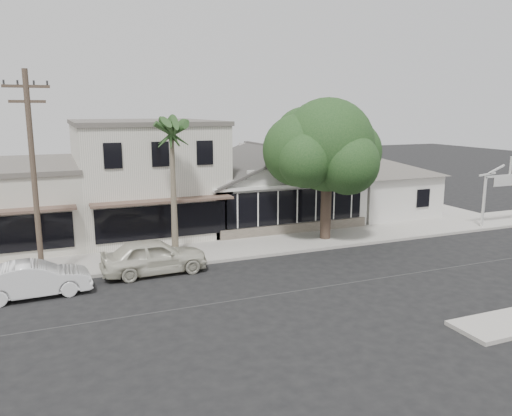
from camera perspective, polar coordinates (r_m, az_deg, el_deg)
name	(u,v)px	position (r m, az deg, el deg)	size (l,w,h in m)	color
ground	(281,293)	(20.68, 2.86, -9.73)	(140.00, 140.00, 0.00)	black
sidewalk_north	(66,267)	(25.28, -20.88, -6.36)	(90.00, 3.50, 0.15)	#9E9991
corner_shop	(269,183)	(33.08, 1.54, 2.91)	(10.40, 8.60, 5.10)	silver
side_cottage	(380,194)	(36.52, 14.01, 1.60)	(6.00, 6.00, 3.00)	silver
arch_sign	(510,178)	(35.32, 27.00, 3.11)	(4.12, 0.12, 3.95)	white
row_building_near	(145,177)	(31.66, -12.61, 3.43)	(8.00, 10.00, 6.50)	silver
utility_pole	(34,173)	(22.80, -24.08, 3.70)	(1.80, 0.24, 9.00)	brown
car_0	(154,256)	(23.30, -11.55, -5.41)	(1.92, 4.76, 1.62)	beige
car_1	(35,279)	(22.00, -23.99, -7.46)	(1.50, 4.30, 1.42)	white
shade_tree	(324,148)	(28.20, 7.82, 6.86)	(7.25, 6.56, 8.05)	#4C3B2E
palm_east	(172,132)	(24.84, -9.63, 8.61)	(2.55, 2.55, 7.41)	#726651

